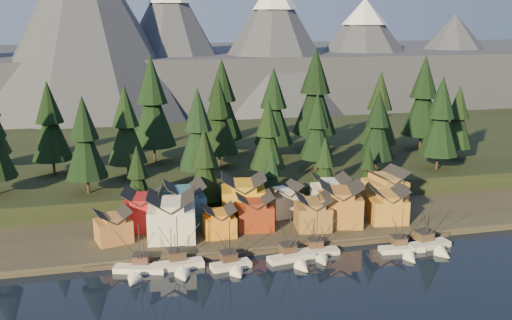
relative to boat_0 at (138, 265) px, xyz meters
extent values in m
plane|color=black|center=(29.52, -11.23, -1.94)|extent=(500.00, 500.00, 0.00)
cube|color=#322E24|center=(29.52, 28.77, -1.19)|extent=(400.00, 50.00, 1.50)
cube|color=black|center=(29.52, 78.77, 1.06)|extent=(420.00, 100.00, 6.00)
cube|color=#494034|center=(29.52, 5.27, -1.44)|extent=(80.00, 4.00, 1.00)
cube|color=#434757|center=(29.52, 228.77, 13.06)|extent=(560.00, 160.00, 30.00)
cone|color=#434757|center=(-15.48, 168.77, 43.06)|extent=(100.00, 100.00, 90.00)
cone|color=#434757|center=(24.52, 186.77, 34.06)|extent=(80.00, 80.00, 72.00)
cone|color=#434757|center=(74.52, 174.77, 32.06)|extent=(84.00, 84.00, 68.00)
cone|color=#434757|center=(129.52, 190.77, 27.06)|extent=(92.00, 92.00, 58.00)
cone|color=white|center=(129.52, 190.77, 49.10)|extent=(25.76, 25.76, 13.92)
cone|color=#434757|center=(189.52, 198.77, 23.06)|extent=(88.00, 88.00, 50.00)
cube|color=white|center=(0.32, 1.12, -1.61)|extent=(10.43, 5.54, 1.53)
cone|color=white|center=(-1.20, -4.17, -1.61)|extent=(3.71, 4.09, 2.88)
cube|color=black|center=(0.32, 1.12, -2.18)|extent=(10.68, 5.66, 0.34)
cube|color=brown|center=(0.83, 2.88, -0.12)|extent=(3.74, 3.61, 1.73)
cube|color=#282526|center=(0.83, 2.88, 0.84)|extent=(3.98, 3.85, 0.19)
cylinder|color=black|center=(0.49, 1.71, 3.43)|extent=(0.17, 0.17, 8.63)
cylinder|color=black|center=(1.41, 4.88, 1.22)|extent=(0.13, 0.13, 4.22)
cube|color=silver|center=(7.97, 1.04, -1.58)|extent=(10.11, 3.86, 1.67)
cone|color=silver|center=(8.37, -4.37, -1.58)|extent=(3.37, 3.60, 3.13)
cube|color=black|center=(7.97, 1.04, -2.20)|extent=(10.35, 3.93, 0.36)
cube|color=#463325|center=(7.83, 2.85, 0.04)|extent=(3.56, 3.37, 1.88)
cube|color=#282526|center=(7.83, 2.85, 1.08)|extent=(3.78, 3.59, 0.21)
cylinder|color=black|center=(7.92, 1.65, 3.89)|extent=(0.19, 0.19, 9.38)
cylinder|color=black|center=(7.68, 4.90, 1.50)|extent=(0.15, 0.15, 4.58)
cube|color=silver|center=(18.05, -1.46, -1.60)|extent=(8.37, 4.18, 1.56)
cone|color=silver|center=(18.76, -5.79, -1.60)|extent=(3.32, 3.17, 2.92)
cube|color=black|center=(18.05, -1.46, -2.18)|extent=(8.57, 4.26, 0.34)
cube|color=#412F23|center=(17.81, -0.01, -0.09)|extent=(3.55, 3.39, 1.75)
cube|color=#282526|center=(17.81, -0.01, 0.88)|extent=(3.77, 3.61, 0.19)
cylinder|color=black|center=(17.97, -0.98, 3.51)|extent=(0.18, 0.18, 8.76)
cylinder|color=black|center=(17.54, 1.62, 1.27)|extent=(0.14, 0.14, 4.28)
cube|color=white|center=(30.92, -0.59, -1.60)|extent=(10.36, 4.54, 1.54)
cone|color=white|center=(31.86, -6.01, -1.60)|extent=(3.42, 3.86, 2.88)
cube|color=black|center=(30.92, -0.59, -2.18)|extent=(10.61, 4.63, 0.34)
cube|color=#4F362A|center=(30.61, 1.21, -0.12)|extent=(3.52, 3.36, 1.73)
cube|color=#282526|center=(30.61, 1.21, 0.85)|extent=(3.74, 3.58, 0.19)
cylinder|color=black|center=(30.82, 0.01, 3.44)|extent=(0.17, 0.17, 8.65)
cylinder|color=black|center=(30.26, 3.26, 1.23)|extent=(0.13, 0.13, 4.23)
cube|color=beige|center=(37.05, 0.98, -1.62)|extent=(9.30, 3.32, 1.47)
cone|color=beige|center=(36.74, -4.03, -1.62)|extent=(2.94, 3.29, 2.76)
cube|color=black|center=(37.05, 0.98, -2.17)|extent=(9.53, 3.38, 0.32)
cube|color=#51392B|center=(37.15, 2.65, -0.20)|extent=(3.10, 2.93, 1.65)
cube|color=#282526|center=(37.15, 2.65, 0.72)|extent=(3.30, 3.13, 0.18)
cylinder|color=black|center=(37.08, 1.54, 3.20)|extent=(0.17, 0.17, 8.27)
cylinder|color=black|center=(37.27, 4.55, 1.09)|extent=(0.13, 0.13, 4.04)
cube|color=white|center=(55.05, -1.89, -1.62)|extent=(9.77, 3.48, 1.46)
cone|color=white|center=(54.63, -7.14, -1.62)|extent=(2.99, 3.48, 2.74)
cube|color=black|center=(55.05, -1.89, -2.17)|extent=(10.01, 3.55, 0.32)
cube|color=brown|center=(55.18, -0.14, -0.21)|extent=(3.13, 2.96, 1.64)
cube|color=#282526|center=(55.18, -0.14, 0.71)|extent=(3.33, 3.16, 0.18)
cylinder|color=black|center=(55.09, -1.31, 3.17)|extent=(0.16, 0.16, 8.22)
cylinder|color=black|center=(55.34, 1.84, 1.07)|extent=(0.13, 0.13, 4.02)
cube|color=silver|center=(61.66, -1.30, -1.57)|extent=(10.06, 4.49, 1.68)
cone|color=silver|center=(62.41, -6.57, -1.57)|extent=(3.59, 3.73, 3.15)
cube|color=black|center=(61.66, -1.30, -2.20)|extent=(10.30, 4.58, 0.37)
cube|color=brown|center=(61.41, 0.46, 0.06)|extent=(3.78, 3.60, 1.89)
cube|color=#282526|center=(61.41, 0.46, 1.11)|extent=(4.01, 3.84, 0.21)
cylinder|color=black|center=(61.58, -0.71, 3.95)|extent=(0.19, 0.19, 9.46)
cylinder|color=black|center=(61.12, 2.45, 1.53)|extent=(0.15, 0.15, 4.63)
cube|color=#A06938|center=(-4.52, 14.30, 2.00)|extent=(8.45, 7.82, 4.89)
cube|color=#A06938|center=(-4.52, 14.30, 4.94)|extent=(5.33, 6.89, 1.00)
cube|color=silver|center=(7.87, 13.02, 3.18)|extent=(11.04, 10.07, 7.25)
cube|color=silver|center=(7.87, 13.02, 7.49)|extent=(6.53, 9.34, 1.41)
cube|color=orange|center=(18.25, 12.67, 1.83)|extent=(6.84, 6.39, 4.53)
cube|color=orange|center=(18.25, 12.67, 4.56)|extent=(3.78, 6.24, 0.96)
cube|color=maroon|center=(26.70, 14.95, 2.42)|extent=(8.63, 7.75, 5.72)
cube|color=maroon|center=(26.70, 14.95, 5.84)|extent=(4.98, 7.33, 1.14)
cube|color=olive|center=(39.78, 11.98, 2.30)|extent=(8.65, 8.65, 5.49)
cube|color=olive|center=(39.78, 11.98, 5.57)|extent=(5.21, 8.03, 1.08)
cube|color=#A06529|center=(46.69, 12.86, 3.10)|extent=(11.27, 10.16, 7.08)
cube|color=#A06529|center=(46.69, 12.86, 7.30)|extent=(7.03, 8.97, 1.35)
cube|color=#B97F2F|center=(58.26, 12.07, 2.41)|extent=(9.18, 8.29, 5.71)
cube|color=#B97F2F|center=(58.26, 12.07, 5.84)|extent=(5.46, 7.65, 1.17)
cube|color=maroon|center=(2.06, 20.58, 2.86)|extent=(9.74, 8.99, 6.60)
cube|color=maroon|center=(2.06, 20.58, 6.74)|extent=(5.96, 8.13, 1.19)
cube|color=#34607B|center=(11.67, 21.30, 3.19)|extent=(9.27, 8.74, 7.26)
cube|color=#34607B|center=(11.67, 21.30, 7.43)|extent=(5.25, 8.40, 1.26)
cube|color=gold|center=(25.59, 21.44, 3.40)|extent=(11.40, 10.09, 7.69)
cube|color=gold|center=(25.59, 21.44, 7.95)|extent=(6.80, 9.26, 1.44)
cube|color=silver|center=(35.78, 22.12, 2.27)|extent=(8.89, 7.88, 5.41)
cube|color=silver|center=(35.78, 22.12, 5.50)|extent=(5.50, 6.98, 1.08)
cube|color=silver|center=(47.43, 21.41, 2.90)|extent=(9.46, 8.63, 6.69)
cube|color=silver|center=(47.43, 21.41, 6.84)|extent=(5.60, 8.01, 1.21)
cube|color=#AA7F3C|center=(61.88, 21.17, 3.21)|extent=(10.00, 9.51, 7.30)
cube|color=#AA7F3C|center=(61.88, 21.17, 7.48)|extent=(5.96, 8.82, 1.26)
cylinder|color=#332319|center=(-20.48, 56.77, 6.34)|extent=(0.70, 0.70, 4.56)
cone|color=black|center=(-20.48, 56.77, 16.22)|extent=(11.15, 11.15, 15.71)
cone|color=black|center=(-20.48, 56.77, 24.33)|extent=(7.60, 7.60, 11.40)
cylinder|color=#332319|center=(-10.48, 36.77, 6.20)|extent=(0.70, 0.70, 4.29)
cone|color=black|center=(-10.48, 36.77, 15.49)|extent=(10.47, 10.47, 14.76)
cone|color=black|center=(-10.48, 36.77, 23.10)|extent=(7.14, 7.14, 10.71)
cylinder|color=#332319|center=(-0.48, 48.77, 6.29)|extent=(0.70, 0.70, 4.46)
cone|color=black|center=(-0.48, 48.77, 15.94)|extent=(10.89, 10.89, 15.35)
cone|color=black|center=(-0.48, 48.77, 23.87)|extent=(7.43, 7.43, 11.14)
cylinder|color=#332319|center=(7.52, 63.77, 6.86)|extent=(0.70, 0.70, 5.61)
cone|color=black|center=(7.52, 63.77, 19.01)|extent=(13.70, 13.70, 19.31)
cone|color=black|center=(7.52, 63.77, 28.98)|extent=(9.34, 9.34, 14.02)
cylinder|color=#332319|center=(17.52, 38.77, 6.27)|extent=(0.70, 0.70, 4.43)
cone|color=black|center=(17.52, 38.77, 15.87)|extent=(10.83, 10.83, 15.26)
cone|color=black|center=(17.52, 38.77, 23.75)|extent=(7.38, 7.38, 11.07)
cylinder|color=#332319|center=(25.52, 53.77, 6.35)|extent=(0.70, 0.70, 4.57)
cone|color=black|center=(25.52, 53.77, 16.25)|extent=(11.18, 11.18, 15.75)
cone|color=black|center=(25.52, 53.77, 24.38)|extent=(7.62, 7.62, 11.43)
cylinder|color=#332319|center=(35.52, 36.77, 6.00)|extent=(0.70, 0.70, 3.89)
cone|color=black|center=(35.52, 36.77, 14.42)|extent=(9.50, 9.50, 13.38)
cone|color=black|center=(35.52, 36.77, 21.33)|extent=(6.48, 6.48, 9.71)
cylinder|color=#332319|center=(43.52, 60.77, 6.51)|extent=(0.70, 0.70, 4.90)
cone|color=black|center=(43.52, 60.77, 17.14)|extent=(11.99, 11.99, 16.89)
cone|color=black|center=(43.52, 60.77, 25.86)|extent=(8.17, 8.17, 12.26)
cylinder|color=#332319|center=(51.52, 43.77, 6.02)|extent=(0.70, 0.70, 3.92)
cone|color=black|center=(51.52, 43.77, 14.52)|extent=(9.59, 9.59, 13.52)
cone|color=black|center=(51.52, 43.77, 21.50)|extent=(6.54, 6.54, 9.81)
cylinder|color=#332319|center=(59.52, 68.77, 6.98)|extent=(0.70, 0.70, 5.84)
cone|color=black|center=(59.52, 68.77, 19.63)|extent=(14.27, 14.27, 20.11)
cone|color=black|center=(59.52, 68.77, 30.00)|extent=(9.73, 9.73, 14.59)
cylinder|color=#332319|center=(67.52, 38.77, 6.11)|extent=(0.70, 0.70, 4.09)
cone|color=black|center=(67.52, 38.77, 14.98)|extent=(10.01, 10.01, 14.10)
cone|color=black|center=(67.52, 38.77, 22.25)|extent=(6.82, 6.82, 10.23)
cylinder|color=#332319|center=(75.52, 54.77, 6.39)|extent=(0.70, 0.70, 4.67)
cone|color=black|center=(75.52, 54.77, 16.50)|extent=(11.41, 11.41, 16.07)
cone|color=black|center=(75.52, 54.77, 24.80)|extent=(7.78, 7.78, 11.66)
cylinder|color=#332319|center=(85.52, 36.77, 6.41)|extent=(0.70, 0.70, 4.71)
cone|color=black|center=(85.52, 36.77, 16.61)|extent=(11.51, 11.51, 16.22)
cone|color=black|center=(85.52, 36.77, 24.98)|extent=(7.85, 7.85, 11.77)
cylinder|color=#332319|center=(93.52, 60.77, 6.75)|extent=(0.70, 0.70, 5.39)
cone|color=black|center=(93.52, 60.77, 18.43)|extent=(13.18, 13.18, 18.57)
cone|color=black|center=(93.52, 60.77, 28.02)|extent=(8.98, 8.98, 13.48)
cylinder|color=#332319|center=(29.52, 70.77, 6.70)|extent=(0.70, 0.70, 5.28)
cone|color=black|center=(29.52, 70.77, 18.14)|extent=(12.91, 12.91, 18.19)
cone|color=black|center=(29.52, 70.77, 27.53)|extent=(8.80, 8.80, 13.20)
cylinder|color=#332319|center=(97.52, 46.77, 6.05)|extent=(0.70, 0.70, 3.98)
cone|color=black|center=(97.52, 46.77, 14.68)|extent=(9.73, 9.73, 13.71)
cone|color=black|center=(97.52, 46.77, 21.76)|extent=(6.64, 6.64, 9.95)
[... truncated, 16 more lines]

